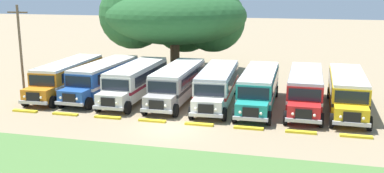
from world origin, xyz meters
TOP-DOWN VIEW (x-y plane):
  - ground_plane at (0.00, 0.00)m, footprint 220.00×220.00m
  - parked_bus_slot_0 at (-11.83, 7.47)m, footprint 3.04×10.89m
  - parked_bus_slot_1 at (-8.52, 7.83)m, footprint 2.99×10.88m
  - parked_bus_slot_2 at (-5.31, 7.41)m, footprint 2.68×10.84m
  - parked_bus_slot_3 at (-1.63, 7.52)m, footprint 2.72×10.84m
  - parked_bus_slot_4 at (1.77, 7.37)m, footprint 3.16×10.90m
  - parked_bus_slot_5 at (5.17, 7.25)m, footprint 2.71×10.84m
  - parked_bus_slot_6 at (8.74, 7.68)m, footprint 2.80×10.85m
  - parked_bus_slot_7 at (11.88, 7.73)m, footprint 2.94×10.87m
  - curb_wheelstop_0 at (-11.96, 1.15)m, footprint 2.00×0.36m
  - curb_wheelstop_1 at (-8.55, 1.15)m, footprint 2.00×0.36m
  - curb_wheelstop_2 at (-5.13, 1.15)m, footprint 2.00×0.36m
  - curb_wheelstop_3 at (-1.71, 1.15)m, footprint 2.00×0.36m
  - curb_wheelstop_4 at (1.71, 1.15)m, footprint 2.00×0.36m
  - curb_wheelstop_5 at (5.13, 1.15)m, footprint 2.00×0.36m
  - curb_wheelstop_6 at (8.55, 1.15)m, footprint 2.00×0.36m
  - curb_wheelstop_7 at (11.96, 1.15)m, footprint 2.00×0.36m
  - broad_shade_tree at (-5.16, 19.31)m, footprint 15.50×15.35m
  - utility_pole at (-14.01, 4.12)m, footprint 1.80×0.20m

SIDE VIEW (x-z plane):
  - ground_plane at x=0.00m, z-range 0.00..0.00m
  - curb_wheelstop_0 at x=-11.96m, z-range 0.00..0.15m
  - curb_wheelstop_1 at x=-8.55m, z-range 0.00..0.15m
  - curb_wheelstop_2 at x=-5.13m, z-range 0.00..0.15m
  - curb_wheelstop_3 at x=-1.71m, z-range 0.00..0.15m
  - curb_wheelstop_4 at x=1.71m, z-range 0.00..0.15m
  - curb_wheelstop_5 at x=5.13m, z-range 0.00..0.15m
  - curb_wheelstop_6 at x=8.55m, z-range 0.00..0.15m
  - curb_wheelstop_7 at x=11.96m, z-range 0.00..0.15m
  - parked_bus_slot_0 at x=-11.83m, z-range 0.17..2.99m
  - parked_bus_slot_1 at x=-8.52m, z-range 0.17..2.99m
  - parked_bus_slot_2 at x=-5.31m, z-range 0.17..2.99m
  - parked_bus_slot_3 at x=-1.63m, z-range 0.17..2.99m
  - parked_bus_slot_4 at x=1.77m, z-range 0.17..2.99m
  - parked_bus_slot_5 at x=5.17m, z-range 0.17..2.99m
  - parked_bus_slot_6 at x=8.74m, z-range 0.17..2.99m
  - parked_bus_slot_7 at x=11.88m, z-range 0.17..2.99m
  - utility_pole at x=-14.01m, z-range 0.25..8.20m
  - broad_shade_tree at x=-5.16m, z-range 1.16..11.26m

